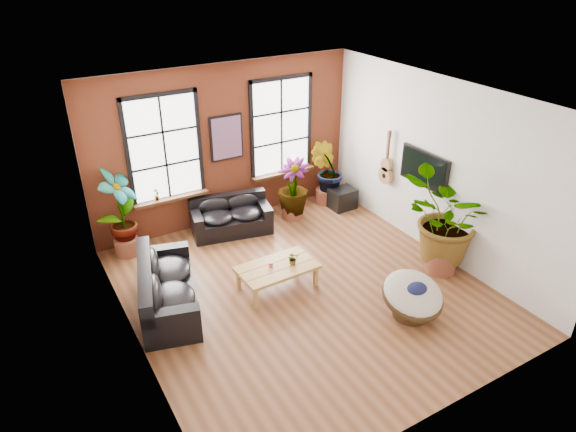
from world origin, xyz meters
name	(u,v)px	position (x,y,z in m)	size (l,w,h in m)	color
room	(302,201)	(0.00, 0.15, 1.75)	(6.04, 6.54, 3.54)	brown
sofa_back	(231,216)	(-0.23, 2.68, 0.35)	(1.82, 1.15, 0.77)	black
sofa_left	(165,289)	(-2.33, 0.79, 0.39)	(1.44, 2.31, 0.85)	black
coffee_table	(277,269)	(-0.39, 0.33, 0.40)	(1.44, 0.84, 0.55)	#AB803D
papasan_chair	(413,296)	(1.16, -1.52, 0.40)	(1.09, 1.11, 0.78)	#3A2814
poster	(227,138)	(0.00, 3.18, 1.95)	(0.74, 0.06, 0.98)	black
tv_wall_unit	(413,169)	(2.93, 0.60, 1.54)	(0.13, 1.86, 1.20)	black
media_box	(342,198)	(2.52, 2.35, 0.24)	(0.59, 0.49, 0.49)	black
pot_back_left	(127,246)	(-2.45, 2.87, 0.17)	(0.56, 0.56, 0.35)	brown
pot_back_right	(326,196)	(2.34, 2.80, 0.18)	(0.61, 0.61, 0.35)	brown
pot_right_wall	(441,261)	(2.59, -0.77, 0.21)	(0.74, 0.74, 0.43)	brown
pot_mid	(292,210)	(1.25, 2.53, 0.17)	(0.50, 0.50, 0.35)	brown
floor_plant_back_left	(120,209)	(-2.45, 2.90, 1.00)	(0.90, 0.61, 1.70)	#19320D
floor_plant_back_right	(327,171)	(2.34, 2.78, 0.82)	(0.74, 0.60, 1.35)	#19320D
floor_plant_right_wall	(447,220)	(2.63, -0.74, 1.07)	(1.63, 1.42, 1.82)	#19320D
floor_plant_mid	(293,187)	(1.27, 2.53, 0.77)	(0.71, 0.71, 1.27)	#19320D
table_plant	(293,258)	(-0.10, 0.25, 0.57)	(0.21, 0.18, 0.24)	#19320D
sill_plant_left	(156,194)	(-1.65, 3.13, 1.04)	(0.14, 0.10, 0.27)	#19320D
sill_plant_right	(296,163)	(1.70, 3.13, 1.04)	(0.15, 0.15, 0.27)	#19320D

